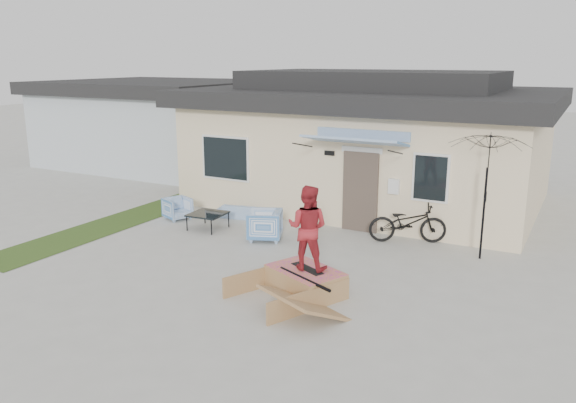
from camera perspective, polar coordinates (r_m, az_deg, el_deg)
The scene contains 13 objects.
ground at distance 11.91m, azimuth -5.43°, elevation -7.78°, with size 90.00×90.00×0.00m, color #ADABA2.
grass_strip at distance 16.55m, azimuth -16.68°, elevation -2.01°, with size 1.40×8.00×0.01m, color #2D4719.
house at distance 18.41m, azimuth 8.40°, elevation 6.18°, with size 10.80×8.49×4.10m.
neighbor_house at distance 25.55m, azimuth -12.83°, elevation 7.79°, with size 8.60×7.60×3.50m.
loveseat at distance 16.36m, azimuth -4.68°, elevation -0.73°, with size 1.31×0.38×0.51m, color #3671B6.
armchair_left at distance 16.42m, azimuth -10.93°, elevation -0.57°, with size 0.66×0.62×0.68m, color #3671B6.
armchair_right at distance 14.29m, azimuth -2.35°, elevation -2.20°, with size 0.81×0.76×0.84m, color #3671B6.
coffee_table at distance 15.37m, azimuth -7.97°, elevation -1.93°, with size 0.88×0.88×0.44m, color black.
bicycle at distance 14.35m, azimuth 11.85°, elevation -1.65°, with size 0.66×1.89×1.21m, color black.
patio_umbrella at distance 13.32m, azimuth 19.11°, elevation 1.72°, with size 1.99×1.88×2.20m.
skate_ramp at distance 11.16m, azimuth 1.73°, elevation -7.94°, with size 1.42×1.90×0.47m, color #9B7043, non-canonical shape.
skateboard at distance 11.09m, azimuth 1.93°, elevation -6.63°, with size 0.81×0.20×0.05m, color black.
skater at distance 10.82m, azimuth 1.97°, elevation -2.45°, with size 0.80×0.62×1.63m, color #A8252C.
Camera 1 is at (6.20, -9.16, 4.41)m, focal length 35.72 mm.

